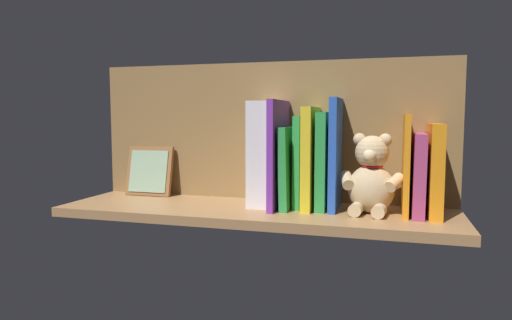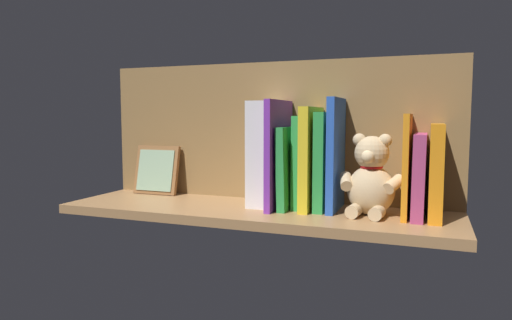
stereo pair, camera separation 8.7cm
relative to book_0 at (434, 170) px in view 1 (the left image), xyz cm
name	(u,v)px [view 1 (the left image)]	position (x,y,z in cm)	size (l,w,h in cm)	color
ground_plane	(256,212)	(40.67, 2.86, -11.35)	(95.29, 28.86, 2.20)	#A87A4C
shelf_back_panel	(269,131)	(40.67, -9.31, 7.89)	(95.29, 1.50, 36.29)	olive
book_0	(434,170)	(0.00, 0.00, 0.00)	(2.79, 16.33, 20.51)	orange
book_1	(418,174)	(3.42, 0.01, -1.09)	(2.57, 16.35, 18.32)	#B23F72
book_2	(406,164)	(6.08, -0.21, 1.06)	(1.27, 15.90, 22.62)	orange
teddy_bear	(371,178)	(13.55, 1.91, -2.21)	(14.74, 12.49, 18.28)	#D1B284
book_3	(336,154)	(21.99, -0.86, 2.95)	(1.75, 14.61, 26.40)	blue
book_4	(324,160)	(24.79, -1.18, 1.28)	(2.37, 13.98, 23.08)	green
book_5	(311,158)	(27.87, -0.38, 1.89)	(2.31, 15.56, 24.29)	yellow
book_6	(301,161)	(30.61, -1.84, 0.84)	(1.69, 12.66, 22.19)	green
book_7	(289,167)	(33.14, -0.23, -0.46)	(1.90, 15.87, 19.59)	green
book_8	(279,154)	(35.57, 0.69, 2.74)	(1.50, 17.72, 25.99)	purple
dictionary_thick_white	(264,153)	(39.78, -1.28, 2.64)	(5.44, 13.57, 25.78)	white
picture_frame_leaning	(149,171)	(74.44, -5.68, -3.44)	(13.53, 4.35, 13.90)	brown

